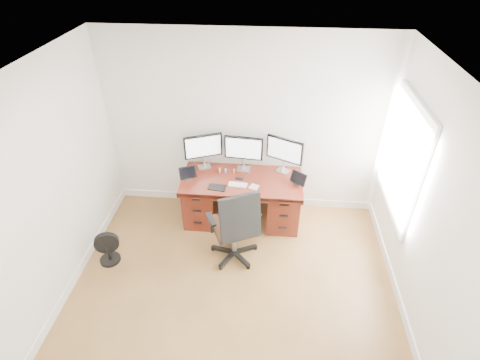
# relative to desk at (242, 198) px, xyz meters

# --- Properties ---
(ground) EXTENTS (4.50, 4.50, 0.00)m
(ground) POSITION_rel_desk_xyz_m (0.00, -1.83, -0.40)
(ground) COLOR brown
(ground) RESTS_ON ground
(back_wall) EXTENTS (4.00, 0.10, 2.70)m
(back_wall) POSITION_rel_desk_xyz_m (0.00, 0.42, 0.95)
(back_wall) COLOR white
(back_wall) RESTS_ON ground
(right_wall) EXTENTS (0.10, 4.50, 2.70)m
(right_wall) POSITION_rel_desk_xyz_m (2.00, -1.72, 0.95)
(right_wall) COLOR white
(right_wall) RESTS_ON ground
(desk) EXTENTS (1.70, 0.80, 0.75)m
(desk) POSITION_rel_desk_xyz_m (0.00, 0.00, 0.00)
(desk) COLOR #4C180F
(desk) RESTS_ON ground
(office_chair) EXTENTS (0.82, 0.82, 1.16)m
(office_chair) POSITION_rel_desk_xyz_m (-0.02, -0.81, -0.02)
(office_chair) COLOR black
(office_chair) RESTS_ON ground
(floor_fan) EXTENTS (0.32, 0.27, 0.47)m
(floor_fan) POSITION_rel_desk_xyz_m (-1.69, -1.01, -0.18)
(floor_fan) COLOR black
(floor_fan) RESTS_ON ground
(monitor_left) EXTENTS (0.52, 0.24, 0.53)m
(monitor_left) POSITION_rel_desk_xyz_m (-0.58, 0.24, 0.68)
(monitor_left) COLOR silver
(monitor_left) RESTS_ON desk
(monitor_center) EXTENTS (0.55, 0.16, 0.53)m
(monitor_center) POSITION_rel_desk_xyz_m (-0.00, 0.24, 0.68)
(monitor_center) COLOR silver
(monitor_center) RESTS_ON desk
(monitor_right) EXTENTS (0.51, 0.28, 0.53)m
(monitor_right) POSITION_rel_desk_xyz_m (0.58, 0.24, 0.68)
(monitor_right) COLOR silver
(monitor_right) RESTS_ON desk
(tablet_left) EXTENTS (0.25, 0.16, 0.19)m
(tablet_left) POSITION_rel_desk_xyz_m (-0.76, -0.08, 0.43)
(tablet_left) COLOR silver
(tablet_left) RESTS_ON desk
(tablet_right) EXTENTS (0.23, 0.20, 0.19)m
(tablet_right) POSITION_rel_desk_xyz_m (0.78, -0.08, 0.43)
(tablet_right) COLOR silver
(tablet_right) RESTS_ON desk
(keyboard) EXTENTS (0.27, 0.13, 0.01)m
(keyboard) POSITION_rel_desk_xyz_m (-0.05, -0.18, 0.36)
(keyboard) COLOR silver
(keyboard) RESTS_ON desk
(trackpad) EXTENTS (0.15, 0.15, 0.01)m
(trackpad) POSITION_rel_desk_xyz_m (0.18, -0.20, 0.35)
(trackpad) COLOR #B8BBC0
(trackpad) RESTS_ON desk
(drawing_tablet) EXTENTS (0.25, 0.18, 0.01)m
(drawing_tablet) POSITION_rel_desk_xyz_m (-0.32, -0.26, 0.35)
(drawing_tablet) COLOR black
(drawing_tablet) RESTS_ON desk
(phone) EXTENTS (0.13, 0.08, 0.01)m
(phone) POSITION_rel_desk_xyz_m (-0.03, -0.02, 0.35)
(phone) COLOR black
(phone) RESTS_ON desk
(figurine_pink) EXTENTS (0.03, 0.03, 0.07)m
(figurine_pink) POSITION_rel_desk_xyz_m (-0.33, 0.12, 0.39)
(figurine_pink) COLOR pink
(figurine_pink) RESTS_ON desk
(figurine_blue) EXTENTS (0.03, 0.03, 0.07)m
(figurine_blue) POSITION_rel_desk_xyz_m (-0.25, 0.12, 0.39)
(figurine_blue) COLOR #4995D7
(figurine_blue) RESTS_ON desk
(figurine_orange) EXTENTS (0.03, 0.03, 0.07)m
(figurine_orange) POSITION_rel_desk_xyz_m (-0.13, 0.12, 0.39)
(figurine_orange) COLOR #F27E42
(figurine_orange) RESTS_ON desk
(figurine_purple) EXTENTS (0.03, 0.03, 0.07)m
(figurine_purple) POSITION_rel_desk_xyz_m (0.09, 0.12, 0.39)
(figurine_purple) COLOR #7960D2
(figurine_purple) RESTS_ON desk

